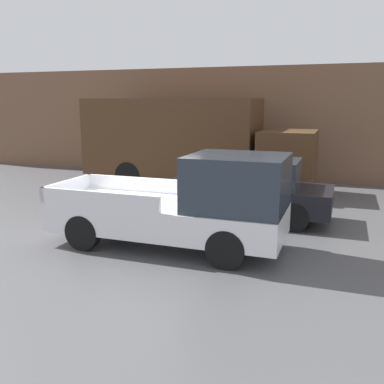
# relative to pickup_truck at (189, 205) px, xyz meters

# --- Properties ---
(ground_plane) EXTENTS (60.00, 60.00, 0.00)m
(ground_plane) POSITION_rel_pickup_truck_xyz_m (-1.49, 0.55, -1.01)
(ground_plane) COLOR #4C4C4F
(building_wall) EXTENTS (28.00, 0.15, 4.68)m
(building_wall) POSITION_rel_pickup_truck_xyz_m (-1.49, 9.35, 1.34)
(building_wall) COLOR brown
(building_wall) RESTS_ON ground
(pickup_truck) EXTENTS (5.31, 1.98, 2.17)m
(pickup_truck) POSITION_rel_pickup_truck_xyz_m (0.00, 0.00, 0.00)
(pickup_truck) COLOR silver
(pickup_truck) RESTS_ON ground
(car) EXTENTS (4.68, 1.91, 1.70)m
(car) POSITION_rel_pickup_truck_xyz_m (0.68, 2.95, -0.14)
(car) COLOR black
(car) RESTS_ON ground
(delivery_truck) EXTENTS (8.64, 2.52, 3.37)m
(delivery_truck) POSITION_rel_pickup_truck_xyz_m (-2.48, 6.70, 0.81)
(delivery_truck) COLOR #472D19
(delivery_truck) RESTS_ON ground
(newspaper_box) EXTENTS (0.45, 0.40, 0.99)m
(newspaper_box) POSITION_rel_pickup_truck_xyz_m (-5.95, 9.02, -0.51)
(newspaper_box) COLOR red
(newspaper_box) RESTS_ON ground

